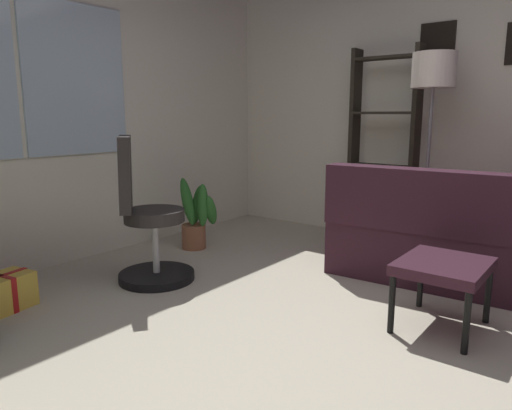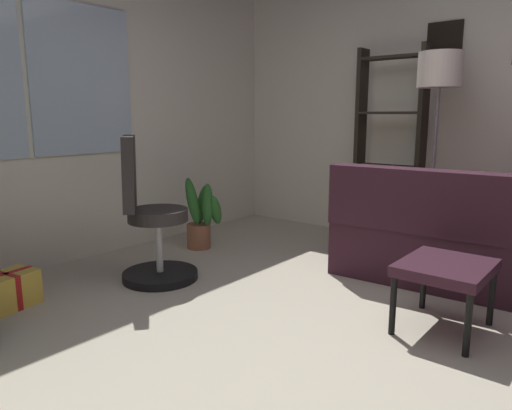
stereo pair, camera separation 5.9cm
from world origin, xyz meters
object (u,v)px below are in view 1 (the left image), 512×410
object	(u,v)px
floor_lamp	(433,86)
couch	(471,240)
gift_box_gold	(3,293)
bookshelf	(383,158)
potted_plant	(196,217)
footstool	(443,270)
office_chair	(147,225)

from	to	relation	value
floor_lamp	couch	bearing A→B (deg)	-125.57
gift_box_gold	bookshelf	size ratio (longest dim) A/B	0.21
potted_plant	couch	bearing A→B (deg)	-73.33
couch	bookshelf	bearing A→B (deg)	59.29
gift_box_gold	bookshelf	xyz separation A→B (m)	(3.01, -1.21, 0.71)
couch	potted_plant	xyz separation A→B (m)	(-0.67, 2.23, -0.00)
couch	footstool	distance (m)	1.01
couch	gift_box_gold	world-z (taller)	couch
bookshelf	potted_plant	bearing A→B (deg)	134.54
couch	footstool	bearing A→B (deg)	-175.02
footstool	gift_box_gold	distance (m)	2.70
footstool	floor_lamp	size ratio (longest dim) A/B	0.31
couch	potted_plant	bearing A→B (deg)	106.67
footstool	office_chair	xyz separation A→B (m)	(-0.52, 1.97, 0.08)
footstool	gift_box_gold	xyz separation A→B (m)	(-1.43, 2.27, -0.24)
gift_box_gold	bookshelf	distance (m)	3.32
couch	office_chair	xyz separation A→B (m)	(-1.52, 1.88, 0.13)
couch	floor_lamp	world-z (taller)	floor_lamp
gift_box_gold	floor_lamp	bearing A→B (deg)	-31.69
floor_lamp	potted_plant	bearing A→B (deg)	119.72
gift_box_gold	potted_plant	xyz separation A→B (m)	(1.77, 0.05, 0.18)
footstool	gift_box_gold	bearing A→B (deg)	122.29
footstool	office_chair	world-z (taller)	office_chair
office_chair	potted_plant	xyz separation A→B (m)	(0.85, 0.35, -0.13)
footstool	floor_lamp	world-z (taller)	floor_lamp
bookshelf	couch	bearing A→B (deg)	-120.71
bookshelf	potted_plant	world-z (taller)	bookshelf
bookshelf	floor_lamp	distance (m)	0.84
floor_lamp	footstool	bearing A→B (deg)	-157.38
gift_box_gold	office_chair	bearing A→B (deg)	-18.18
office_chair	bookshelf	distance (m)	2.32
bookshelf	floor_lamp	world-z (taller)	bookshelf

